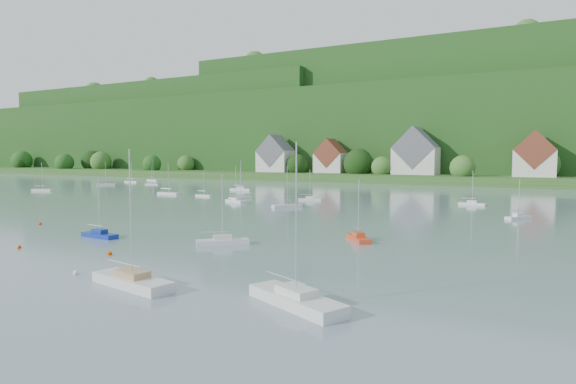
{
  "coord_description": "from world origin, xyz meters",
  "views": [
    {
      "loc": [
        49.56,
        2.94,
        10.11
      ],
      "look_at": [
        11.04,
        75.0,
        4.0
      ],
      "focal_mm": 30.6,
      "sensor_mm": 36.0,
      "label": 1
    }
  ],
  "objects": [
    {
      "name": "near_sailboat_4",
      "position": [
        34.84,
        31.63,
        0.53
      ],
      "size": [
        8.35,
        5.5,
        11.0
      ],
      "rotation": [
        0.0,
        0.0,
        -0.44
      ],
      "color": "silver",
      "rests_on": "ground"
    },
    {
      "name": "mooring_buoy_2",
      "position": [
        10.33,
        37.8,
        0.0
      ],
      "size": [
        0.49,
        0.49,
        0.49
      ],
      "primitive_type": "sphere",
      "color": "#D53C03",
      "rests_on": "ground"
    },
    {
      "name": "village_building_1",
      "position": [
        -30.0,
        189.0,
        8.75
      ],
      "size": [
        12.0,
        9.36,
        14.0
      ],
      "color": "beige",
      "rests_on": "far_shore_strip"
    },
    {
      "name": "mooring_buoy_1",
      "position": [
        14.27,
        30.63,
        0.0
      ],
      "size": [
        0.47,
        0.47,
        0.47
      ],
      "primitive_type": "sphere",
      "color": "white",
      "rests_on": "ground"
    },
    {
      "name": "near_sailboat_1",
      "position": [
        0.8,
        44.8,
        0.41
      ],
      "size": [
        5.52,
        2.01,
        7.29
      ],
      "rotation": [
        0.0,
        0.0,
        -0.09
      ],
      "color": "navy",
      "rests_on": "ground"
    },
    {
      "name": "village_building_0",
      "position": [
        -55.0,
        187.0,
        9.51
      ],
      "size": [
        14.0,
        10.4,
        16.0
      ],
      "color": "beige",
      "rests_on": "far_shore_strip"
    },
    {
      "name": "village_building_3",
      "position": [
        45.0,
        186.0,
        9.43
      ],
      "size": [
        13.0,
        10.4,
        15.5
      ],
      "color": "beige",
      "rests_on": "far_shore_strip"
    },
    {
      "name": "mooring_buoy_3",
      "position": [
        -15.99,
        48.57,
        0.0
      ],
      "size": [
        0.49,
        0.49,
        0.49
      ],
      "primitive_type": "sphere",
      "color": "#D53C03",
      "rests_on": "ground"
    },
    {
      "name": "near_sailboat_3",
      "position": [
        17.08,
        47.96,
        0.43
      ],
      "size": [
        5.54,
        5.11,
        7.96
      ],
      "rotation": [
        0.0,
        0.0,
        0.71
      ],
      "color": "silver",
      "rests_on": "ground"
    },
    {
      "name": "village_building_2",
      "position": [
        5.0,
        188.0,
        10.27
      ],
      "size": [
        16.0,
        11.44,
        18.0
      ],
      "color": "beige",
      "rests_on": "far_shore_strip"
    },
    {
      "name": "forested_ridge",
      "position": [
        0.39,
        268.57,
        22.89
      ],
      "size": [
        620.0,
        181.22,
        69.89
      ],
      "color": "#193F14",
      "rests_on": "ground"
    },
    {
      "name": "near_sailboat_5",
      "position": [
        29.78,
        57.63,
        0.41
      ],
      "size": [
        4.52,
        5.19,
        7.3
      ],
      "rotation": [
        0.0,
        0.0,
        -0.91
      ],
      "color": "#CE411F",
      "rests_on": "ground"
    },
    {
      "name": "far_shore_strip",
      "position": [
        0.0,
        200.0,
        1.5
      ],
      "size": [
        600.0,
        60.0,
        3.0
      ],
      "primitive_type": "cube",
      "color": "#2A541F",
      "rests_on": "ground"
    },
    {
      "name": "far_sailboat_cluster",
      "position": [
        -0.31,
        116.34,
        0.37
      ],
      "size": [
        202.8,
        66.65,
        8.71
      ],
      "color": "silver",
      "rests_on": "ground"
    },
    {
      "name": "mooring_buoy_0",
      "position": [
        -1.22,
        35.71,
        0.0
      ],
      "size": [
        0.43,
        0.43,
        0.43
      ],
      "primitive_type": "sphere",
      "color": "#D53C03",
      "rests_on": "ground"
    },
    {
      "name": "near_sailboat_2",
      "position": [
        21.46,
        30.04,
        0.51
      ],
      "size": [
        8.11,
        3.62,
        10.59
      ],
      "rotation": [
        0.0,
        0.0,
        -0.19
      ],
      "color": "silver",
      "rests_on": "ground"
    }
  ]
}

